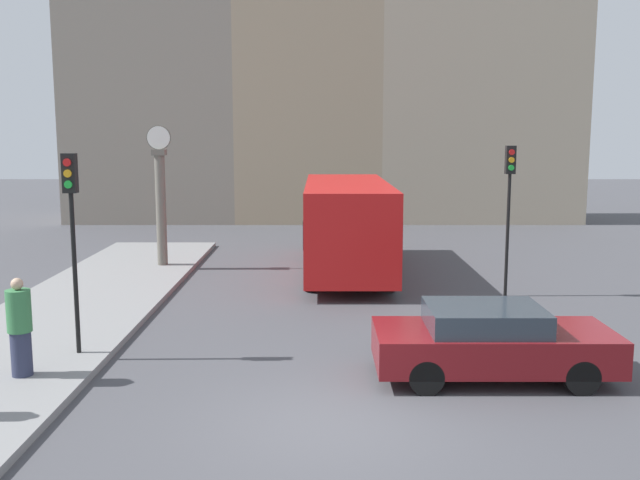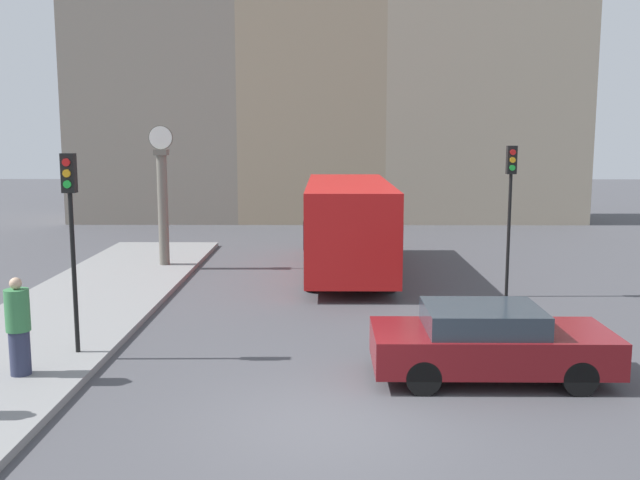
{
  "view_description": "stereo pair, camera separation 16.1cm",
  "coord_description": "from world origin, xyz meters",
  "px_view_note": "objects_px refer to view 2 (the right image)",
  "views": [
    {
      "loc": [
        -0.17,
        -10.5,
        4.47
      ],
      "look_at": [
        -0.16,
        5.57,
        2.07
      ],
      "focal_mm": 40.0,
      "sensor_mm": 36.0,
      "label": 1
    },
    {
      "loc": [
        -0.01,
        -10.5,
        4.47
      ],
      "look_at": [
        -0.16,
        5.57,
        2.07
      ],
      "focal_mm": 40.0,
      "sensor_mm": 36.0,
      "label": 2
    }
  ],
  "objects_px": {
    "bus_distant": "(348,221)",
    "traffic_light_far": "(510,190)",
    "traffic_light_near": "(71,212)",
    "street_clock": "(163,198)",
    "pedestrian_green_hoodie": "(18,327)",
    "sedan_car": "(489,342)"
  },
  "relations": [
    {
      "from": "traffic_light_far",
      "to": "pedestrian_green_hoodie",
      "type": "distance_m",
      "value": 12.78
    },
    {
      "from": "bus_distant",
      "to": "pedestrian_green_hoodie",
      "type": "distance_m",
      "value": 12.15
    },
    {
      "from": "sedan_car",
      "to": "street_clock",
      "type": "distance_m",
      "value": 13.69
    },
    {
      "from": "sedan_car",
      "to": "traffic_light_near",
      "type": "bearing_deg",
      "value": 172.37
    },
    {
      "from": "sedan_car",
      "to": "bus_distant",
      "type": "relative_size",
      "value": 0.49
    },
    {
      "from": "bus_distant",
      "to": "traffic_light_far",
      "type": "xyz_separation_m",
      "value": [
        4.29,
        -3.42,
        1.28
      ]
    },
    {
      "from": "traffic_light_near",
      "to": "bus_distant",
      "type": "bearing_deg",
      "value": 57.95
    },
    {
      "from": "pedestrian_green_hoodie",
      "to": "street_clock",
      "type": "bearing_deg",
      "value": 89.3
    },
    {
      "from": "sedan_car",
      "to": "traffic_light_near",
      "type": "height_order",
      "value": "traffic_light_near"
    },
    {
      "from": "traffic_light_far",
      "to": "street_clock",
      "type": "height_order",
      "value": "street_clock"
    },
    {
      "from": "sedan_car",
      "to": "pedestrian_green_hoodie",
      "type": "xyz_separation_m",
      "value": [
        -8.52,
        -0.28,
        0.34
      ]
    },
    {
      "from": "traffic_light_far",
      "to": "street_clock",
      "type": "bearing_deg",
      "value": 159.03
    },
    {
      "from": "traffic_light_near",
      "to": "traffic_light_far",
      "type": "relative_size",
      "value": 0.95
    },
    {
      "from": "traffic_light_near",
      "to": "pedestrian_green_hoodie",
      "type": "relative_size",
      "value": 2.2
    },
    {
      "from": "traffic_light_near",
      "to": "street_clock",
      "type": "distance_m",
      "value": 9.65
    },
    {
      "from": "traffic_light_near",
      "to": "street_clock",
      "type": "relative_size",
      "value": 0.86
    },
    {
      "from": "traffic_light_near",
      "to": "traffic_light_far",
      "type": "distance_m",
      "value": 11.45
    },
    {
      "from": "sedan_car",
      "to": "traffic_light_far",
      "type": "height_order",
      "value": "traffic_light_far"
    },
    {
      "from": "traffic_light_far",
      "to": "pedestrian_green_hoodie",
      "type": "bearing_deg",
      "value": -146.41
    },
    {
      "from": "street_clock",
      "to": "traffic_light_near",
      "type": "bearing_deg",
      "value": -87.44
    },
    {
      "from": "sedan_car",
      "to": "traffic_light_far",
      "type": "distance_m",
      "value": 7.36
    },
    {
      "from": "bus_distant",
      "to": "traffic_light_near",
      "type": "bearing_deg",
      "value": -122.05
    }
  ]
}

